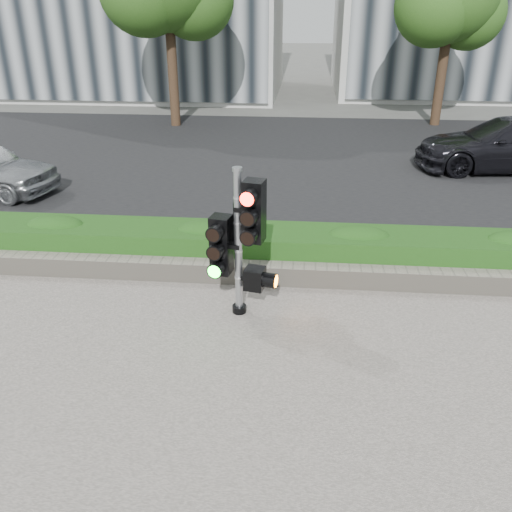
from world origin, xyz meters
name	(u,v)px	position (x,y,z in m)	size (l,w,h in m)	color
ground	(262,348)	(0.00, 0.00, 0.00)	(120.00, 120.00, 0.00)	#51514C
sidewalk	(241,494)	(0.00, -2.50, 0.01)	(16.00, 11.00, 0.03)	#9E9389
road	(288,159)	(0.00, 10.00, 0.01)	(60.00, 13.00, 0.02)	black
curb	(275,250)	(0.00, 3.15, 0.06)	(60.00, 0.25, 0.12)	gray
stone_wall	(271,273)	(0.00, 1.90, 0.20)	(12.00, 0.32, 0.34)	gray
hedge	(273,248)	(0.00, 2.55, 0.37)	(12.00, 1.00, 0.68)	#327824
traffic_signal	(241,236)	(-0.38, 0.91, 1.30)	(0.83, 0.66, 2.30)	black
car_dark	(507,144)	(6.17, 9.36, 0.74)	(2.03, 4.99, 1.45)	black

